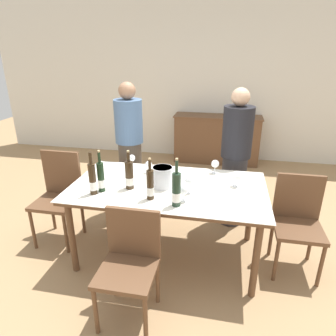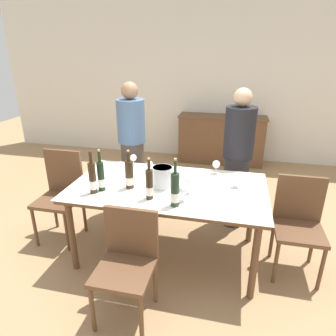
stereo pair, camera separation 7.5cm
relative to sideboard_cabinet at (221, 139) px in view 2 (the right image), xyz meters
name	(u,v)px [view 2 (the right image)]	position (x,y,z in m)	size (l,w,h in m)	color
ground_plane	(168,253)	(-0.33, -2.83, -0.43)	(12.00, 12.00, 0.00)	#A37F56
back_wall	(207,82)	(-0.33, 0.29, 0.97)	(8.00, 0.10, 2.80)	silver
sideboard_cabinet	(221,139)	(0.00, 0.00, 0.00)	(1.54, 0.46, 0.85)	brown
dining_table	(168,192)	(-0.33, -2.83, 0.27)	(1.81, 1.01, 0.76)	brown
ice_bucket	(162,177)	(-0.38, -2.87, 0.44)	(0.19, 0.19, 0.20)	silver
wine_bottle_0	(93,179)	(-0.94, -3.12, 0.47)	(0.06, 0.06, 0.38)	#332314
wine_bottle_1	(175,191)	(-0.19, -3.18, 0.47)	(0.07, 0.07, 0.41)	#1E3323
wine_bottle_2	(101,177)	(-0.89, -3.05, 0.47)	(0.06, 0.06, 0.38)	black
wine_bottle_3	(129,175)	(-0.66, -2.95, 0.46)	(0.08, 0.08, 0.36)	#332314
wine_bottle_4	(149,185)	(-0.43, -3.11, 0.46)	(0.06, 0.06, 0.37)	#332314
wine_glass_0	(133,158)	(-0.81, -2.43, 0.43)	(0.07, 0.07, 0.14)	white
wine_glass_1	(189,181)	(-0.12, -2.93, 0.45)	(0.08, 0.08, 0.16)	white
wine_glass_2	(183,190)	(-0.15, -3.09, 0.44)	(0.09, 0.09, 0.15)	white
wine_glass_3	(216,165)	(0.08, -2.43, 0.44)	(0.08, 0.08, 0.14)	white
wine_glass_4	(237,178)	(0.29, -2.72, 0.43)	(0.08, 0.08, 0.13)	white
wine_glass_5	(150,165)	(-0.59, -2.56, 0.43)	(0.07, 0.07, 0.13)	white
chair_left_end	(61,189)	(-1.53, -2.74, 0.13)	(0.42, 0.42, 0.96)	brown
chair_near_front	(127,257)	(-0.47, -3.57, 0.07)	(0.42, 0.42, 0.85)	brown
chair_right_end	(299,219)	(0.87, -2.75, 0.09)	(0.42, 0.42, 0.90)	brown
person_host	(132,150)	(-0.97, -2.01, 0.38)	(0.33, 0.33, 1.61)	#51473D
person_guest_left	(237,161)	(0.29, -2.07, 0.37)	(0.33, 0.33, 1.59)	#2D2D33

